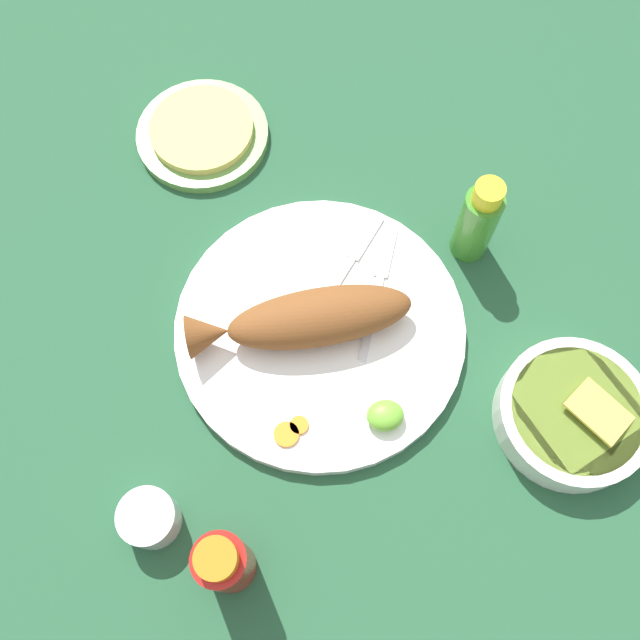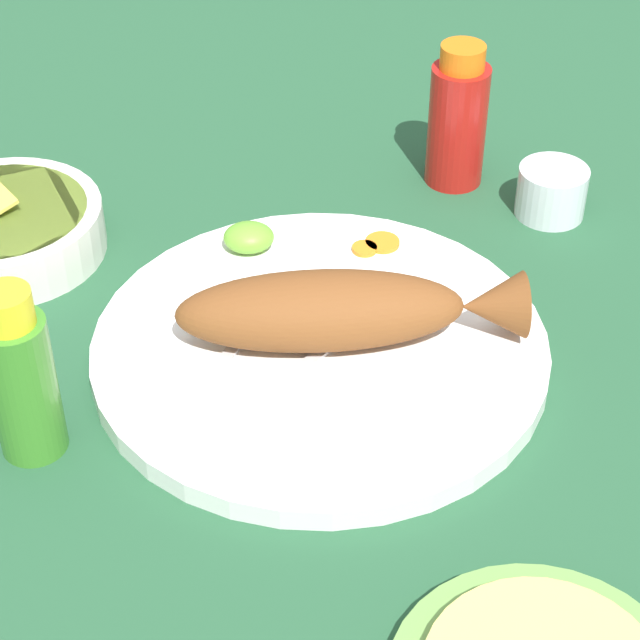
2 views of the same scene
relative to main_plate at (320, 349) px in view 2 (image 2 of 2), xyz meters
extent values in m
plane|color=#235133|center=(0.00, 0.00, -0.01)|extent=(4.00, 4.00, 0.00)
cylinder|color=white|center=(0.00, 0.00, 0.00)|extent=(0.36, 0.36, 0.02)
ellipsoid|color=brown|center=(0.00, 0.00, 0.04)|extent=(0.22, 0.08, 0.06)
cone|color=brown|center=(-0.13, 0.00, 0.04)|extent=(0.05, 0.05, 0.05)
cube|color=silver|center=(0.02, 0.04, 0.01)|extent=(0.08, 0.10, 0.00)
cube|color=silver|center=(0.08, 0.11, 0.01)|extent=(0.06, 0.07, 0.00)
cube|color=silver|center=(0.06, 0.00, 0.01)|extent=(0.05, 0.11, 0.00)
cube|color=silver|center=(0.10, 0.09, 0.01)|extent=(0.04, 0.07, 0.00)
cylinder|color=orange|center=(-0.06, -0.13, 0.01)|extent=(0.03, 0.03, 0.00)
cylinder|color=orange|center=(-0.04, -0.12, 0.01)|extent=(0.02, 0.02, 0.00)
ellipsoid|color=#6BB233|center=(0.06, -0.13, 0.02)|extent=(0.04, 0.04, 0.02)
cylinder|color=#B21914|center=(-0.14, -0.26, 0.05)|extent=(0.05, 0.05, 0.12)
cylinder|color=orange|center=(-0.14, -0.26, 0.12)|extent=(0.04, 0.04, 0.02)
cylinder|color=#3D8428|center=(0.21, 0.09, 0.05)|extent=(0.05, 0.05, 0.11)
cylinder|color=yellow|center=(0.21, 0.09, 0.12)|extent=(0.04, 0.04, 0.03)
cylinder|color=silver|center=(-0.22, -0.20, 0.01)|extent=(0.06, 0.06, 0.05)
cylinder|color=white|center=(-0.22, -0.20, 0.00)|extent=(0.05, 0.05, 0.02)
cylinder|color=white|center=(0.27, -0.16, 0.01)|extent=(0.18, 0.18, 0.04)
cylinder|color=olive|center=(0.27, -0.16, 0.03)|extent=(0.15, 0.15, 0.02)
camera|label=1|loc=(-0.05, -0.32, 0.82)|focal=40.00mm
camera|label=2|loc=(0.03, 0.69, 0.59)|focal=65.00mm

